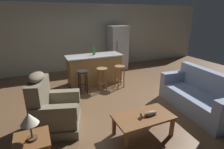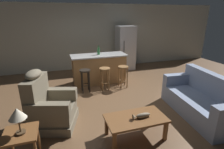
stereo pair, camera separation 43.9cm
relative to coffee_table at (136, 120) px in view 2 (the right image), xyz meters
name	(u,v)px [view 2 (the right image)]	position (x,y,z in m)	size (l,w,h in m)	color
ground_plane	(111,99)	(0.04, 1.60, -0.36)	(12.00, 12.00, 0.00)	brown
back_wall	(88,37)	(0.04, 4.72, 0.94)	(12.00, 0.05, 2.60)	#B2B2A3
coffee_table	(136,120)	(0.00, 0.00, 0.00)	(1.10, 0.60, 0.42)	brown
fish_figurine	(141,116)	(0.09, -0.04, 0.10)	(0.34, 0.10, 0.10)	#4C3823
couch	(202,101)	(1.77, 0.27, -0.02)	(1.01, 1.97, 0.94)	#8493B2
recliner_near_lamp	(49,107)	(-1.51, 0.88, 0.06)	(1.05, 1.05, 1.20)	#756B56
end_table	(21,138)	(-1.88, -0.04, 0.10)	(0.48, 0.48, 0.56)	brown
table_lamp	(17,115)	(-1.87, -0.06, 0.50)	(0.24, 0.24, 0.41)	#4C3823
kitchen_island	(99,69)	(0.04, 2.95, 0.11)	(1.80, 0.70, 0.95)	#9E7042
bar_stool_left	(85,77)	(-0.53, 2.32, 0.11)	(0.32, 0.32, 0.68)	black
bar_stool_middle	(105,75)	(0.06, 2.32, 0.11)	(0.32, 0.32, 0.68)	olive
bar_stool_right	(123,73)	(0.65, 2.32, 0.11)	(0.32, 0.32, 0.68)	olive
refrigerator	(125,48)	(1.45, 4.15, 0.52)	(0.70, 0.69, 1.76)	#B7B7BC
bottle_tall_green	(99,51)	(0.04, 2.99, 0.70)	(0.09, 0.09, 0.30)	#2D6B38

